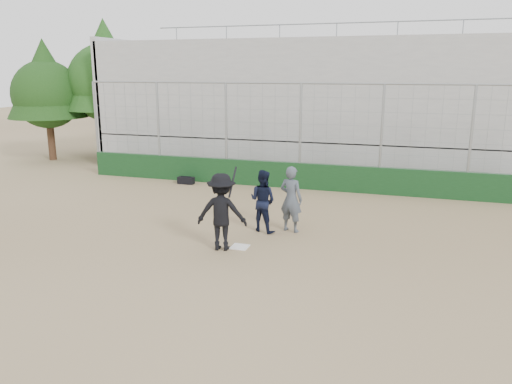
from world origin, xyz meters
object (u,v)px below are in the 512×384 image
(umpire, at_px, (291,202))
(equipment_bag, at_px, (186,180))
(batter_at_plate, at_px, (222,212))
(catcher_crouched, at_px, (263,211))

(umpire, bearing_deg, equipment_bag, -24.40)
(batter_at_plate, bearing_deg, catcher_crouched, 71.42)
(batter_at_plate, distance_m, catcher_crouched, 1.83)
(umpire, distance_m, equipment_bag, 7.23)
(catcher_crouched, height_order, umpire, umpire)
(batter_at_plate, relative_size, umpire, 1.24)
(equipment_bag, bearing_deg, umpire, -40.51)
(catcher_crouched, bearing_deg, batter_at_plate, -108.58)
(equipment_bag, bearing_deg, batter_at_plate, -58.00)
(equipment_bag, bearing_deg, catcher_crouched, -46.30)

